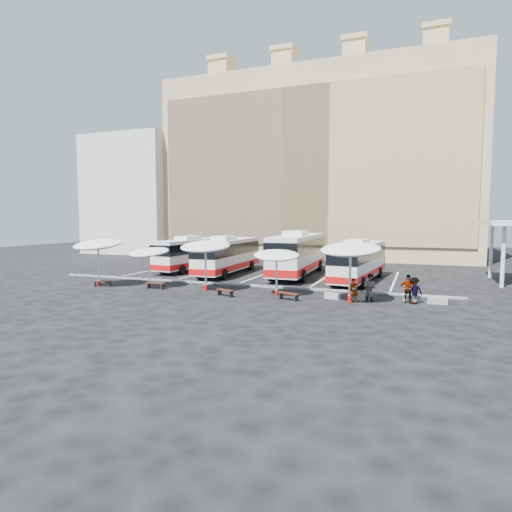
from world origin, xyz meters
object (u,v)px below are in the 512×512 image
(sunshade_2, at_px, (205,247))
(wood_bench_0, at_px, (103,282))
(sunshade_0, at_px, (98,245))
(sunshade_1, at_px, (149,252))
(bus_1, at_px, (228,254))
(conc_bench_0, at_px, (332,296))
(passenger_3, at_px, (414,291))
(wood_bench_2, at_px, (225,291))
(conc_bench_1, at_px, (356,297))
(passenger_2, at_px, (408,289))
(sunshade_3, at_px, (277,256))
(sunshade_4, at_px, (350,250))
(wood_bench_3, at_px, (289,295))
(passenger_1, at_px, (370,287))
(bus_3, at_px, (359,260))
(conc_bench_3, at_px, (438,301))
(wood_bench_1, at_px, (156,284))
(bus_0, at_px, (194,252))
(bus_2, at_px, (298,252))
(passenger_0, at_px, (354,291))
(conc_bench_2, at_px, (412,298))

(sunshade_2, xyz_separation_m, wood_bench_0, (-8.55, -1.20, -2.96))
(sunshade_0, xyz_separation_m, sunshade_1, (4.10, 0.94, -0.57))
(bus_1, relative_size, conc_bench_0, 10.95)
(passenger_3, bearing_deg, wood_bench_2, -26.19)
(bus_1, relative_size, sunshade_0, 3.04)
(bus_1, distance_m, passenger_3, 19.48)
(conc_bench_1, distance_m, passenger_2, 3.25)
(sunshade_3, xyz_separation_m, wood_bench_2, (-3.23, -1.52, -2.46))
(sunshade_4, distance_m, wood_bench_3, 4.95)
(bus_1, xyz_separation_m, passenger_1, (14.43, -9.27, -1.00))
(passenger_2, bearing_deg, sunshade_0, -171.95)
(wood_bench_2, distance_m, passenger_2, 12.03)
(bus_3, xyz_separation_m, conc_bench_3, (5.96, -8.12, -1.63))
(wood_bench_3, xyz_separation_m, conc_bench_0, (2.61, 1.46, -0.17))
(passenger_1, bearing_deg, sunshade_2, 33.98)
(conc_bench_0, height_order, conc_bench_1, conc_bench_1)
(passenger_1, bearing_deg, wood_bench_1, 36.35)
(sunshade_1, distance_m, passenger_1, 16.76)
(sunshade_0, bearing_deg, bus_3, 28.12)
(sunshade_4, height_order, conc_bench_1, sunshade_4)
(conc_bench_0, distance_m, conc_bench_1, 1.57)
(bus_0, xyz_separation_m, bus_3, (17.23, -2.24, 0.02))
(bus_2, height_order, wood_bench_3, bus_2)
(conc_bench_3, bearing_deg, passenger_0, -162.87)
(sunshade_2, distance_m, sunshade_4, 10.74)
(sunshade_0, xyz_separation_m, passenger_1, (20.75, 1.44, -2.41))
(wood_bench_3, bearing_deg, sunshade_1, 174.40)
(bus_3, bearing_deg, wood_bench_3, -101.67)
(bus_0, height_order, conc_bench_0, bus_0)
(sunshade_0, relative_size, sunshade_3, 0.96)
(bus_3, bearing_deg, sunshade_2, -133.21)
(bus_2, relative_size, conc_bench_1, 12.30)
(conc_bench_0, bearing_deg, passenger_3, 1.98)
(sunshade_1, height_order, sunshade_3, sunshade_3)
(wood_bench_2, bearing_deg, sunshade_3, 25.18)
(conc_bench_2, xyz_separation_m, passenger_1, (-2.55, -0.83, 0.70))
(passenger_3, bearing_deg, passenger_1, -34.68)
(wood_bench_2, relative_size, conc_bench_2, 1.40)
(bus_1, distance_m, passenger_0, 17.04)
(bus_3, bearing_deg, sunshade_3, -111.04)
(sunshade_2, bearing_deg, passenger_3, 0.72)
(sunshade_0, relative_size, conc_bench_3, 3.33)
(bus_0, xyz_separation_m, sunshade_3, (12.79, -11.17, 0.97))
(sunshade_0, distance_m, conc_bench_0, 18.63)
(sunshade_0, relative_size, wood_bench_3, 2.40)
(conc_bench_3, bearing_deg, wood_bench_1, -175.89)
(bus_2, relative_size, passenger_1, 7.53)
(bus_1, bearing_deg, passenger_3, -30.99)
(sunshade_0, relative_size, passenger_3, 2.28)
(bus_0, height_order, sunshade_1, bus_0)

